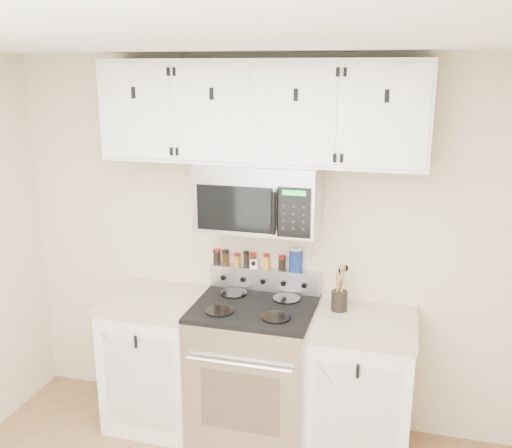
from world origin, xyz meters
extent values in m
cube|color=beige|center=(0.00, 1.75, 1.25)|extent=(3.50, 0.01, 2.50)
cube|color=white|center=(0.00, 0.00, 2.50)|extent=(3.50, 3.50, 0.01)
cube|color=#B7B7BA|center=(0.00, 1.43, 0.46)|extent=(0.76, 0.65, 0.92)
cube|color=black|center=(0.00, 1.11, 0.45)|extent=(0.50, 0.02, 0.40)
cube|color=black|center=(0.00, 1.43, 0.94)|extent=(0.76, 0.65, 0.03)
cube|color=#B7B7BA|center=(0.00, 1.71, 1.03)|extent=(0.76, 0.08, 0.15)
cylinder|color=black|center=(-0.18, 1.28, 0.96)|extent=(0.18, 0.18, 0.01)
cylinder|color=black|center=(0.18, 1.28, 0.96)|extent=(0.18, 0.18, 0.01)
cylinder|color=black|center=(-0.18, 1.57, 0.96)|extent=(0.18, 0.18, 0.01)
cylinder|color=black|center=(0.18, 1.57, 0.96)|extent=(0.18, 0.18, 0.01)
cube|color=white|center=(-0.69, 1.45, 0.44)|extent=(0.62, 0.60, 0.88)
cube|color=tan|center=(-0.69, 1.45, 0.90)|extent=(0.64, 0.62, 0.04)
cube|color=white|center=(0.69, 1.45, 0.44)|extent=(0.62, 0.60, 0.88)
cube|color=tan|center=(0.69, 1.45, 0.90)|extent=(0.64, 0.62, 0.04)
cube|color=#9E9EA3|center=(0.00, 1.56, 1.63)|extent=(0.76, 0.38, 0.42)
cube|color=#B7B7BA|center=(0.00, 1.36, 1.80)|extent=(0.73, 0.01, 0.08)
cube|color=black|center=(-0.10, 1.36, 1.59)|extent=(0.47, 0.01, 0.28)
cube|color=black|center=(0.26, 1.36, 1.59)|extent=(0.20, 0.01, 0.30)
cylinder|color=black|center=(0.15, 1.33, 1.59)|extent=(0.03, 0.03, 0.26)
cube|color=white|center=(0.00, 1.58, 2.15)|extent=(2.00, 0.33, 0.62)
cube|color=white|center=(-0.75, 1.41, 2.15)|extent=(0.46, 0.01, 0.57)
cube|color=black|center=(-0.75, 1.41, 2.26)|extent=(0.02, 0.01, 0.07)
cube|color=white|center=(-0.25, 1.41, 2.15)|extent=(0.46, 0.01, 0.57)
cube|color=black|center=(-0.25, 1.41, 2.26)|extent=(0.03, 0.01, 0.07)
cube|color=white|center=(0.25, 1.41, 2.15)|extent=(0.46, 0.01, 0.57)
cube|color=black|center=(0.25, 1.41, 2.26)|extent=(0.03, 0.01, 0.07)
cube|color=white|center=(0.75, 1.41, 2.15)|extent=(0.46, 0.01, 0.57)
cube|color=black|center=(0.75, 1.41, 2.26)|extent=(0.02, 0.01, 0.07)
cylinder|color=black|center=(0.52, 1.56, 0.98)|extent=(0.10, 0.10, 0.13)
cylinder|color=olive|center=(0.52, 1.56, 1.08)|extent=(0.01, 0.01, 0.24)
cylinder|color=olive|center=(0.54, 1.55, 1.09)|extent=(0.01, 0.01, 0.26)
cylinder|color=olive|center=(0.51, 1.57, 1.07)|extent=(0.01, 0.01, 0.22)
cylinder|color=black|center=(0.53, 1.58, 1.08)|extent=(0.01, 0.01, 0.23)
cylinder|color=olive|center=(0.52, 1.54, 1.09)|extent=(0.01, 0.01, 0.25)
cube|color=white|center=(-0.07, 1.71, 1.13)|extent=(0.05, 0.04, 0.06)
cylinder|color=navy|center=(0.21, 1.71, 1.18)|extent=(0.09, 0.09, 0.15)
cylinder|color=white|center=(0.21, 1.71, 1.26)|extent=(0.09, 0.09, 0.01)
cylinder|color=black|center=(-0.35, 1.71, 1.14)|extent=(0.04, 0.04, 0.09)
cylinder|color=black|center=(-0.35, 1.71, 1.19)|extent=(0.04, 0.04, 0.02)
cylinder|color=black|center=(-0.34, 1.71, 1.14)|extent=(0.04, 0.04, 0.09)
cylinder|color=#B3120D|center=(-0.34, 1.71, 1.20)|extent=(0.04, 0.04, 0.02)
cylinder|color=#3C1F0E|center=(-0.28, 1.71, 1.14)|extent=(0.04, 0.04, 0.09)
cylinder|color=black|center=(-0.28, 1.71, 1.20)|extent=(0.04, 0.04, 0.02)
cylinder|color=orange|center=(-0.20, 1.71, 1.14)|extent=(0.04, 0.04, 0.07)
cylinder|color=#A70C0D|center=(-0.20, 1.71, 1.18)|extent=(0.04, 0.04, 0.02)
cylinder|color=black|center=(-0.13, 1.71, 1.15)|extent=(0.04, 0.04, 0.09)
cylinder|color=black|center=(-0.13, 1.71, 1.20)|extent=(0.04, 0.04, 0.02)
cylinder|color=#38230D|center=(-0.08, 1.71, 1.14)|extent=(0.04, 0.04, 0.08)
cylinder|color=#9D0D0C|center=(-0.08, 1.71, 1.19)|extent=(0.04, 0.04, 0.02)
cylinder|color=gold|center=(0.01, 1.71, 1.14)|extent=(0.04, 0.04, 0.08)
cylinder|color=maroon|center=(0.01, 1.71, 1.19)|extent=(0.04, 0.04, 0.02)
cylinder|color=black|center=(0.12, 1.71, 1.14)|extent=(0.05, 0.05, 0.08)
cylinder|color=maroon|center=(0.12, 1.71, 1.19)|extent=(0.05, 0.05, 0.02)
cylinder|color=#3F240F|center=(0.12, 1.71, 1.14)|extent=(0.04, 0.04, 0.08)
cylinder|color=black|center=(0.12, 1.71, 1.18)|extent=(0.04, 0.04, 0.02)
cylinder|color=yellow|center=(0.23, 1.71, 1.14)|extent=(0.04, 0.04, 0.08)
cylinder|color=black|center=(0.23, 1.71, 1.19)|extent=(0.04, 0.04, 0.02)
camera|label=1|loc=(0.88, -1.81, 2.41)|focal=40.00mm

